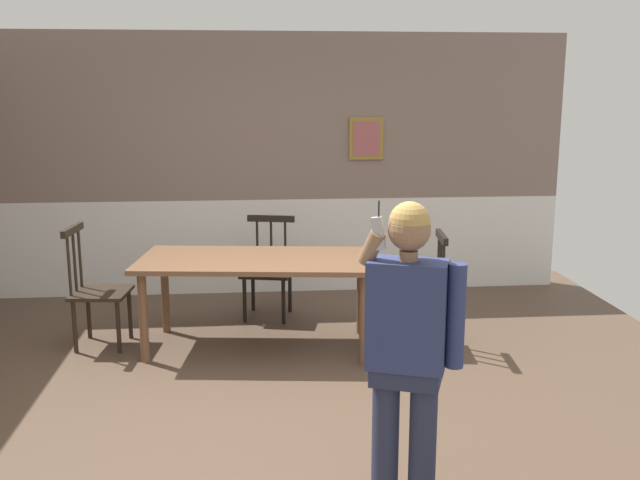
# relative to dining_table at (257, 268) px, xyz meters

# --- Properties ---
(ground_plane) EXTENTS (6.93, 6.93, 0.00)m
(ground_plane) POSITION_rel_dining_table_xyz_m (0.12, -1.20, -0.69)
(ground_plane) COLOR brown
(room_back_partition) EXTENTS (6.30, 0.17, 2.72)m
(room_back_partition) POSITION_rel_dining_table_xyz_m (0.12, 1.75, 0.62)
(room_back_partition) COLOR gray
(room_back_partition) RESTS_ON ground_plane
(dining_table) EXTENTS (2.04, 1.15, 0.77)m
(dining_table) POSITION_rel_dining_table_xyz_m (0.00, 0.00, 0.00)
(dining_table) COLOR brown
(dining_table) RESTS_ON ground_plane
(chair_near_window) EXTENTS (0.47, 0.47, 0.99)m
(chair_near_window) POSITION_rel_dining_table_xyz_m (1.35, -0.16, -0.23)
(chair_near_window) COLOR black
(chair_near_window) RESTS_ON ground_plane
(chair_by_doorway) EXTENTS (0.49, 0.49, 1.03)m
(chair_by_doorway) POSITION_rel_dining_table_xyz_m (-1.35, 0.16, -0.20)
(chair_by_doorway) COLOR #2D2319
(chair_by_doorway) RESTS_ON ground_plane
(chair_at_table_head) EXTENTS (0.55, 0.55, 0.95)m
(chair_at_table_head) POSITION_rel_dining_table_xyz_m (0.10, 0.85, -0.22)
(chair_at_table_head) COLOR black
(chair_at_table_head) RESTS_ON ground_plane
(person_figure) EXTENTS (0.52, 0.33, 1.62)m
(person_figure) POSITION_rel_dining_table_xyz_m (0.74, -2.47, 0.23)
(person_figure) COLOR #282E49
(person_figure) RESTS_ON ground_plane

